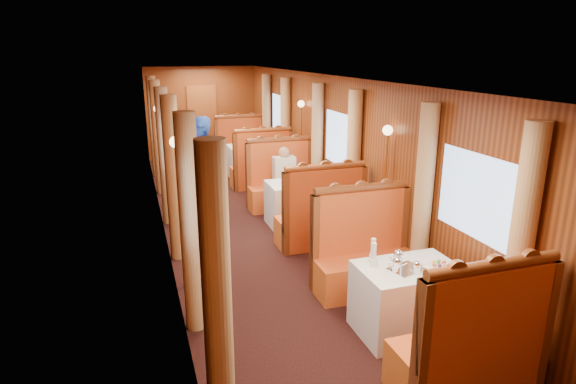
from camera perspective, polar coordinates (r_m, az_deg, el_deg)
name	(u,v)px	position (r m, az deg, el deg)	size (l,w,h in m)	color
floor	(257,229)	(8.22, -3.71, -4.35)	(3.00, 12.00, 0.01)	black
ceiling	(254,78)	(7.69, -4.06, 13.34)	(3.00, 12.00, 0.01)	silver
wall_far	(202,113)	(13.68, -10.14, 9.21)	(3.00, 2.50, 0.01)	brown
wall_left	(161,163)	(7.65, -14.85, 3.34)	(12.00, 2.50, 0.01)	brown
wall_right	(340,151)	(8.34, 6.20, 4.86)	(12.00, 2.50, 0.01)	brown
doorway_far	(203,122)	(13.69, -10.07, 8.16)	(0.80, 0.04, 2.00)	brown
table_near	(407,299)	(5.37, 13.92, -12.25)	(1.05, 0.72, 0.75)	white
banquette_near_fwd	(470,350)	(4.65, 20.75, -17.08)	(1.30, 0.55, 1.34)	red
banquette_near_aft	(364,258)	(6.14, 8.99, -7.68)	(1.30, 0.55, 1.34)	red
table_mid	(299,203)	(8.29, 1.27, -1.37)	(1.05, 0.72, 0.75)	white
banquette_mid_fwd	(320,220)	(7.38, 3.86, -3.30)	(1.30, 0.55, 1.34)	red
banquette_mid_aft	(281,186)	(9.20, -0.80, 0.76)	(1.30, 0.55, 1.34)	red
table_far	(251,161)	(11.54, -4.46, 3.70)	(1.05, 0.72, 0.75)	white
banquette_far_fwd	(261,168)	(10.57, -3.16, 2.81)	(1.30, 0.55, 1.34)	red
banquette_far_aft	(241,151)	(12.50, -5.56, 4.88)	(1.30, 0.55, 1.34)	red
tea_tray	(406,269)	(5.13, 13.84, -8.89)	(0.34, 0.26, 0.01)	silver
teapot_left	(397,267)	(5.03, 12.78, -8.62)	(0.16, 0.12, 0.13)	silver
teapot_right	(416,269)	(5.06, 14.98, -8.79)	(0.13, 0.10, 0.11)	silver
teapot_back	(398,259)	(5.20, 12.89, -7.79)	(0.16, 0.12, 0.13)	silver
fruit_plate	(439,265)	(5.29, 17.47, -8.27)	(0.24, 0.24, 0.05)	white
cup_inboard	(374,257)	(5.09, 10.11, -7.65)	(0.08, 0.08, 0.26)	white
cup_outboard	(373,252)	(5.21, 10.04, -7.07)	(0.08, 0.08, 0.26)	white
rose_vase_mid	(300,172)	(8.15, 1.41, 2.35)	(0.06, 0.06, 0.36)	silver
rose_vase_far	(249,138)	(11.43, -4.65, 6.39)	(0.06, 0.06, 0.36)	silver
window_left_near	(188,227)	(4.23, -11.80, -4.12)	(1.20, 0.90, 0.01)	#8BADD9
curtain_left_near_a	(217,297)	(3.65, -8.43, -12.16)	(0.22, 0.22, 2.35)	tan
curtain_left_near_b	(191,226)	(5.07, -11.46, -3.95)	(0.22, 0.22, 2.35)	tan
window_right_near	(476,196)	(5.38, 21.39, -0.48)	(1.20, 0.90, 0.01)	#8BADD9
curtain_right_near_a	(520,250)	(4.86, 25.82, -6.24)	(0.22, 0.22, 2.35)	tan
curtain_right_near_b	(423,201)	(5.99, 15.70, -1.03)	(0.22, 0.22, 2.35)	tan
window_left_mid	(161,150)	(7.61, -14.85, 4.81)	(1.20, 0.90, 0.01)	#8BADD9
curtain_left_mid_a	(174,180)	(6.91, -13.40, 1.44)	(0.22, 0.22, 2.35)	tan
curtain_left_mid_b	(165,157)	(8.43, -14.34, 4.04)	(0.22, 0.22, 2.35)	tan
window_right_mid	(340,140)	(8.30, 6.14, 6.21)	(1.20, 0.90, 0.01)	#8BADD9
curtain_right_mid_a	(353,166)	(7.62, 7.73, 3.12)	(0.22, 0.22, 2.35)	tan
curtain_right_mid_b	(317,147)	(9.02, 3.47, 5.31)	(0.22, 0.22, 2.35)	tan
window_left_far	(150,120)	(11.06, -16.02, 8.22)	(1.20, 0.90, 0.01)	#8BADD9
curtain_left_far_a	(158,138)	(10.33, -15.13, 6.20)	(0.22, 0.22, 2.35)	tan
curtain_left_far_b	(154,127)	(11.87, -15.58, 7.43)	(0.22, 0.22, 2.35)	tan
window_right_far	(280,115)	(11.55, -0.98, 9.17)	(1.20, 0.90, 0.01)	#8BADD9
curtain_right_far_a	(286,131)	(10.82, -0.29, 7.20)	(0.22, 0.22, 2.35)	tan
curtain_right_far_b	(267,122)	(12.30, -2.53, 8.31)	(0.22, 0.22, 2.35)	tan
sconce_left_fore	(178,183)	(5.92, -12.90, 1.08)	(0.14, 0.14, 1.95)	#BF8C3F
sconce_right_fore	(386,166)	(6.74, 11.49, 3.02)	(0.14, 0.14, 1.95)	#BF8C3F
sconce_left_aft	(159,136)	(9.34, -14.99, 6.48)	(0.14, 0.14, 1.95)	#BF8C3F
sconce_right_aft	(301,128)	(9.88, 1.54, 7.55)	(0.14, 0.14, 1.95)	#BF8C3F
steward	(201,173)	(8.17, -10.27, 2.23)	(0.69, 0.45, 1.89)	navy
passenger	(285,172)	(8.93, -0.41, 2.38)	(0.40, 0.44, 0.76)	beige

